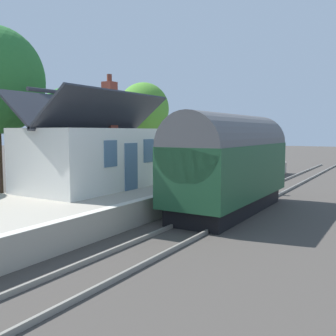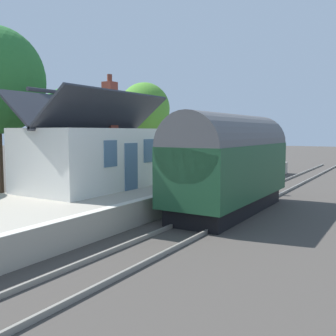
{
  "view_description": "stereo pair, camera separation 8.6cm",
  "coord_description": "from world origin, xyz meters",
  "px_view_note": "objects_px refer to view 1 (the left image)",
  "views": [
    {
      "loc": [
        -17.05,
        -7.27,
        3.56
      ],
      "look_at": [
        -2.65,
        1.5,
        1.95
      ],
      "focal_mm": 40.94,
      "sensor_mm": 36.0,
      "label": 1
    },
    {
      "loc": [
        -17.01,
        -7.34,
        3.56
      ],
      "look_at": [
        -2.65,
        1.5,
        1.95
      ],
      "focal_mm": 40.94,
      "sensor_mm": 36.0,
      "label": 2
    }
  ],
  "objects_px": {
    "planter_bench_left": "(191,171)",
    "tree_mid_background": "(73,123)",
    "bench_near_building": "(231,161)",
    "lamp_post_platform": "(224,135)",
    "planter_under_sign": "(240,160)",
    "tree_far_left": "(144,109)",
    "planter_edge_near": "(202,171)",
    "station_building": "(91,155)",
    "station_sign_board": "(203,157)",
    "bench_mid_platform": "(217,162)",
    "planter_bench_right": "(228,160)",
    "train": "(230,162)",
    "planter_corner_building": "(172,176)"
  },
  "relations": [
    {
      "from": "tree_far_left",
      "to": "tree_mid_background",
      "type": "xyz_separation_m",
      "value": [
        -7.19,
        0.06,
        -1.11
      ]
    },
    {
      "from": "planter_bench_right",
      "to": "station_building",
      "type": "bearing_deg",
      "value": 177.12
    },
    {
      "from": "planter_under_sign",
      "to": "tree_mid_background",
      "type": "distance_m",
      "value": 13.77
    },
    {
      "from": "planter_edge_near",
      "to": "lamp_post_platform",
      "type": "xyz_separation_m",
      "value": [
        1.03,
        -0.91,
        2.08
      ]
    },
    {
      "from": "lamp_post_platform",
      "to": "station_sign_board",
      "type": "distance_m",
      "value": 2.18
    },
    {
      "from": "tree_far_left",
      "to": "train",
      "type": "bearing_deg",
      "value": -127.98
    },
    {
      "from": "bench_near_building",
      "to": "planter_bench_left",
      "type": "distance_m",
      "value": 6.45
    },
    {
      "from": "station_sign_board",
      "to": "tree_mid_background",
      "type": "xyz_separation_m",
      "value": [
        -2.66,
        7.23,
        1.95
      ]
    },
    {
      "from": "bench_near_building",
      "to": "lamp_post_platform",
      "type": "xyz_separation_m",
      "value": [
        -5.5,
        -1.71,
        1.95
      ]
    },
    {
      "from": "tree_far_left",
      "to": "planter_bench_left",
      "type": "bearing_deg",
      "value": -122.12
    },
    {
      "from": "planter_under_sign",
      "to": "tree_far_left",
      "type": "relative_size",
      "value": 0.1
    },
    {
      "from": "planter_corner_building",
      "to": "lamp_post_platform",
      "type": "xyz_separation_m",
      "value": [
        5.41,
        -0.27,
        1.91
      ]
    },
    {
      "from": "station_sign_board",
      "to": "planter_bench_left",
      "type": "bearing_deg",
      "value": 56.68
    },
    {
      "from": "planter_edge_near",
      "to": "tree_far_left",
      "type": "distance_m",
      "value": 8.67
    },
    {
      "from": "bench_near_building",
      "to": "lamp_post_platform",
      "type": "bearing_deg",
      "value": -162.78
    },
    {
      "from": "train",
      "to": "tree_far_left",
      "type": "height_order",
      "value": "tree_far_left"
    },
    {
      "from": "train",
      "to": "bench_mid_platform",
      "type": "xyz_separation_m",
      "value": [
        8.57,
        4.44,
        -0.79
      ]
    },
    {
      "from": "tree_far_left",
      "to": "tree_mid_background",
      "type": "distance_m",
      "value": 7.28
    },
    {
      "from": "tree_mid_background",
      "to": "station_sign_board",
      "type": "bearing_deg",
      "value": -69.82
    },
    {
      "from": "bench_near_building",
      "to": "tree_far_left",
      "type": "distance_m",
      "value": 7.53
    },
    {
      "from": "bench_near_building",
      "to": "planter_under_sign",
      "type": "relative_size",
      "value": 1.92
    },
    {
      "from": "train",
      "to": "planter_edge_near",
      "type": "distance_m",
      "value": 5.39
    },
    {
      "from": "station_building",
      "to": "bench_mid_platform",
      "type": "distance_m",
      "value": 11.26
    },
    {
      "from": "bench_mid_platform",
      "to": "planter_edge_near",
      "type": "distance_m",
      "value": 4.62
    },
    {
      "from": "bench_mid_platform",
      "to": "planter_bench_left",
      "type": "distance_m",
      "value": 4.43
    },
    {
      "from": "station_building",
      "to": "planter_edge_near",
      "type": "height_order",
      "value": "station_building"
    },
    {
      "from": "station_sign_board",
      "to": "tree_far_left",
      "type": "height_order",
      "value": "tree_far_left"
    },
    {
      "from": "planter_bench_left",
      "to": "planter_under_sign",
      "type": "bearing_deg",
      "value": 1.74
    },
    {
      "from": "train",
      "to": "tree_mid_background",
      "type": "xyz_separation_m",
      "value": [
        0.72,
        10.19,
        1.87
      ]
    },
    {
      "from": "planter_bench_right",
      "to": "tree_far_left",
      "type": "height_order",
      "value": "tree_far_left"
    },
    {
      "from": "bench_mid_platform",
      "to": "planter_bench_right",
      "type": "bearing_deg",
      "value": 9.44
    },
    {
      "from": "station_building",
      "to": "planter_under_sign",
      "type": "relative_size",
      "value": 9.23
    },
    {
      "from": "bench_mid_platform",
      "to": "planter_bench_left",
      "type": "height_order",
      "value": "bench_mid_platform"
    },
    {
      "from": "planter_edge_near",
      "to": "tree_far_left",
      "type": "height_order",
      "value": "tree_far_left"
    },
    {
      "from": "bench_near_building",
      "to": "tree_mid_background",
      "type": "relative_size",
      "value": 0.23
    },
    {
      "from": "planter_edge_near",
      "to": "tree_mid_background",
      "type": "relative_size",
      "value": 0.11
    },
    {
      "from": "tree_mid_background",
      "to": "bench_near_building",
      "type": "bearing_deg",
      "value": -31.25
    },
    {
      "from": "planter_bench_left",
      "to": "tree_mid_background",
      "type": "height_order",
      "value": "tree_mid_background"
    },
    {
      "from": "tree_mid_background",
      "to": "bench_mid_platform",
      "type": "bearing_deg",
      "value": -36.22
    },
    {
      "from": "bench_near_building",
      "to": "planter_under_sign",
      "type": "distance_m",
      "value": 2.31
    },
    {
      "from": "planter_bench_left",
      "to": "station_building",
      "type": "bearing_deg",
      "value": 166.69
    },
    {
      "from": "station_building",
      "to": "bench_near_building",
      "type": "height_order",
      "value": "station_building"
    },
    {
      "from": "planter_bench_right",
      "to": "planter_corner_building",
      "type": "bearing_deg",
      "value": -169.6
    },
    {
      "from": "bench_near_building",
      "to": "tree_far_left",
      "type": "relative_size",
      "value": 0.2
    },
    {
      "from": "bench_near_building",
      "to": "station_sign_board",
      "type": "bearing_deg",
      "value": -170.36
    },
    {
      "from": "planter_bench_right",
      "to": "lamp_post_platform",
      "type": "xyz_separation_m",
      "value": [
        -6.92,
        -2.53,
        2.02
      ]
    },
    {
      "from": "station_building",
      "to": "planter_corner_building",
      "type": "height_order",
      "value": "station_building"
    },
    {
      "from": "planter_bench_right",
      "to": "tree_mid_background",
      "type": "bearing_deg",
      "value": 155.4
    },
    {
      "from": "planter_edge_near",
      "to": "planter_under_sign",
      "type": "bearing_deg",
      "value": 6.65
    },
    {
      "from": "bench_mid_platform",
      "to": "station_building",
      "type": "bearing_deg",
      "value": 173.29
    }
  ]
}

